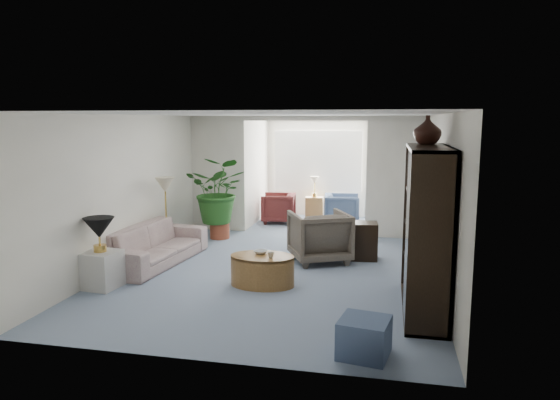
% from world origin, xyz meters
% --- Properties ---
extents(floor, '(6.00, 6.00, 0.00)m').
position_xyz_m(floor, '(0.00, 0.00, 0.00)').
color(floor, '#8BA1B8').
rests_on(floor, ground).
extents(sunroom_floor, '(2.60, 2.60, 0.00)m').
position_xyz_m(sunroom_floor, '(0.00, 4.10, 0.00)').
color(sunroom_floor, '#8BA1B8').
rests_on(sunroom_floor, ground).
extents(back_pier_left, '(1.20, 0.12, 2.50)m').
position_xyz_m(back_pier_left, '(-1.90, 3.00, 1.25)').
color(back_pier_left, white).
rests_on(back_pier_left, ground).
extents(back_pier_right, '(1.20, 0.12, 2.50)m').
position_xyz_m(back_pier_right, '(1.90, 3.00, 1.25)').
color(back_pier_right, white).
rests_on(back_pier_right, ground).
extents(back_header, '(2.60, 0.12, 0.10)m').
position_xyz_m(back_header, '(0.00, 3.00, 2.45)').
color(back_header, white).
rests_on(back_header, back_pier_left).
extents(window_pane, '(2.20, 0.02, 1.50)m').
position_xyz_m(window_pane, '(0.00, 5.18, 1.40)').
color(window_pane, white).
extents(window_blinds, '(2.20, 0.02, 1.50)m').
position_xyz_m(window_blinds, '(0.00, 5.15, 1.40)').
color(window_blinds, white).
extents(framed_picture, '(0.04, 0.50, 0.40)m').
position_xyz_m(framed_picture, '(2.46, -0.10, 1.70)').
color(framed_picture, '#B5AA91').
extents(sofa, '(1.09, 2.32, 0.65)m').
position_xyz_m(sofa, '(-2.08, 0.22, 0.33)').
color(sofa, beige).
rests_on(sofa, ground).
extents(end_table, '(0.53, 0.53, 0.54)m').
position_xyz_m(end_table, '(-2.28, -1.13, 0.27)').
color(end_table, beige).
rests_on(end_table, ground).
extents(table_lamp, '(0.44, 0.44, 0.30)m').
position_xyz_m(table_lamp, '(-2.28, -1.13, 0.89)').
color(table_lamp, black).
rests_on(table_lamp, end_table).
extents(floor_lamp, '(0.36, 0.36, 0.28)m').
position_xyz_m(floor_lamp, '(-2.21, 0.96, 1.25)').
color(floor_lamp, beige).
rests_on(floor_lamp, ground).
extents(coffee_table, '(1.18, 1.18, 0.45)m').
position_xyz_m(coffee_table, '(-0.02, -0.54, 0.23)').
color(coffee_table, olive).
rests_on(coffee_table, ground).
extents(coffee_bowl, '(0.25, 0.25, 0.05)m').
position_xyz_m(coffee_bowl, '(-0.07, -0.44, 0.47)').
color(coffee_bowl, beige).
rests_on(coffee_bowl, coffee_table).
extents(coffee_cup, '(0.11, 0.11, 0.09)m').
position_xyz_m(coffee_cup, '(0.13, -0.64, 0.49)').
color(coffee_cup, beige).
rests_on(coffee_cup, coffee_table).
extents(wingback_chair, '(1.25, 1.26, 0.87)m').
position_xyz_m(wingback_chair, '(0.62, 0.94, 0.43)').
color(wingback_chair, '#675F51').
rests_on(wingback_chair, ground).
extents(side_table_dark, '(0.58, 0.48, 0.65)m').
position_xyz_m(side_table_dark, '(1.32, 1.24, 0.32)').
color(side_table_dark, black).
rests_on(side_table_dark, ground).
extents(entertainment_cabinet, '(0.50, 1.88, 2.09)m').
position_xyz_m(entertainment_cabinet, '(2.23, -1.05, 1.05)').
color(entertainment_cabinet, black).
rests_on(entertainment_cabinet, ground).
extents(cabinet_urn, '(0.36, 0.36, 0.38)m').
position_xyz_m(cabinet_urn, '(2.23, -0.55, 2.28)').
color(cabinet_urn, black).
rests_on(cabinet_urn, entertainment_cabinet).
extents(ottoman, '(0.57, 0.57, 0.39)m').
position_xyz_m(ottoman, '(1.56, -2.54, 0.20)').
color(ottoman, slate).
rests_on(ottoman, ground).
extents(plant_pot, '(0.40, 0.40, 0.32)m').
position_xyz_m(plant_pot, '(-1.62, 2.24, 0.16)').
color(plant_pot, brown).
rests_on(plant_pot, ground).
extents(house_plant, '(1.22, 1.06, 1.35)m').
position_xyz_m(house_plant, '(-1.62, 2.24, 1.00)').
color(house_plant, '#265D1F').
rests_on(house_plant, plant_pot).
extents(sunroom_chair_blue, '(0.87, 0.85, 0.73)m').
position_xyz_m(sunroom_chair_blue, '(0.72, 4.09, 0.36)').
color(sunroom_chair_blue, slate).
rests_on(sunroom_chair_blue, ground).
extents(sunroom_chair_maroon, '(0.84, 0.82, 0.70)m').
position_xyz_m(sunroom_chair_maroon, '(-0.78, 4.09, 0.35)').
color(sunroom_chair_maroon, maroon).
rests_on(sunroom_chair_maroon, ground).
extents(sunroom_table, '(0.46, 0.38, 0.53)m').
position_xyz_m(sunroom_table, '(-0.03, 4.84, 0.26)').
color(sunroom_table, olive).
rests_on(sunroom_table, ground).
extents(shelf_clutter, '(0.30, 1.20, 1.06)m').
position_xyz_m(shelf_clutter, '(2.18, -1.13, 1.09)').
color(shelf_clutter, '#4E4C48').
rests_on(shelf_clutter, entertainment_cabinet).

